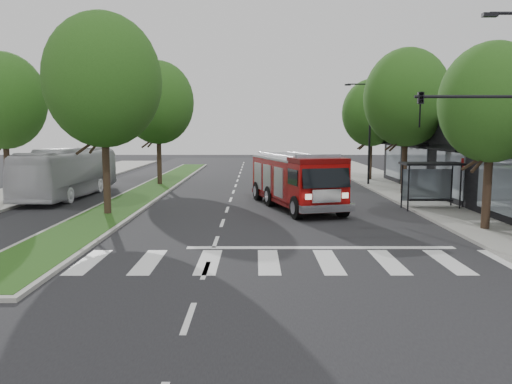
# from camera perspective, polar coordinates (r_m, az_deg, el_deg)

# --- Properties ---
(ground) EXTENTS (140.00, 140.00, 0.00)m
(ground) POSITION_cam_1_polar(r_m,az_deg,el_deg) (19.75, -4.62, -5.72)
(ground) COLOR black
(ground) RESTS_ON ground
(sidewalk_right) EXTENTS (5.00, 80.00, 0.15)m
(sidewalk_right) POSITION_cam_1_polar(r_m,az_deg,el_deg) (31.48, 20.27, -1.20)
(sidewalk_right) COLOR gray
(sidewalk_right) RESTS_ON ground
(median) EXTENTS (3.00, 50.00, 0.15)m
(median) POSITION_cam_1_polar(r_m,az_deg,el_deg) (38.20, -11.49, 0.49)
(median) COLOR gray
(median) RESTS_ON ground
(bus_shelter) EXTENTS (3.20, 1.60, 2.61)m
(bus_shelter) POSITION_cam_1_polar(r_m,az_deg,el_deg) (29.09, 19.29, 2.09)
(bus_shelter) COLOR black
(bus_shelter) RESTS_ON ground
(tree_right_near) EXTENTS (4.40, 4.40, 8.05)m
(tree_right_near) POSITION_cam_1_polar(r_m,az_deg,el_deg) (23.44, 25.36, 9.20)
(tree_right_near) COLOR black
(tree_right_near) RESTS_ON ground
(tree_right_mid) EXTENTS (5.60, 5.60, 9.72)m
(tree_right_mid) POSITION_cam_1_polar(r_m,az_deg,el_deg) (34.72, 16.84, 10.28)
(tree_right_mid) COLOR black
(tree_right_mid) RESTS_ON ground
(tree_right_far) EXTENTS (5.00, 5.00, 8.73)m
(tree_right_far) POSITION_cam_1_polar(r_m,az_deg,el_deg) (44.35, 13.03, 8.80)
(tree_right_far) COLOR black
(tree_right_far) RESTS_ON ground
(tree_median_near) EXTENTS (5.80, 5.80, 10.16)m
(tree_median_near) POSITION_cam_1_polar(r_m,az_deg,el_deg) (26.42, -17.09, 12.09)
(tree_median_near) COLOR black
(tree_median_near) RESTS_ON ground
(tree_median_far) EXTENTS (5.60, 5.60, 9.72)m
(tree_median_far) POSITION_cam_1_polar(r_m,az_deg,el_deg) (39.98, -11.15, 9.99)
(tree_median_far) COLOR black
(tree_median_far) RESTS_ON ground
(tree_left_mid) EXTENTS (5.20, 5.20, 9.16)m
(tree_left_mid) POSITION_cam_1_polar(r_m,az_deg,el_deg) (34.91, -26.93, 9.27)
(tree_left_mid) COLOR black
(tree_left_mid) RESTS_ON ground
(streetlight_right_far) EXTENTS (2.11, 0.20, 8.00)m
(streetlight_right_far) POSITION_cam_1_polar(r_m,az_deg,el_deg) (40.17, 12.66, 7.07)
(streetlight_right_far) COLOR black
(streetlight_right_far) RESTS_ON ground
(fire_engine) EXTENTS (5.06, 9.54, 3.17)m
(fire_engine) POSITION_cam_1_polar(r_m,az_deg,el_deg) (28.18, 4.55, 1.26)
(fire_engine) COLOR #540404
(fire_engine) RESTS_ON ground
(city_bus) EXTENTS (3.06, 11.58, 3.20)m
(city_bus) POSITION_cam_1_polar(r_m,az_deg,el_deg) (35.00, -20.60, 2.10)
(city_bus) COLOR #BABABF
(city_bus) RESTS_ON ground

